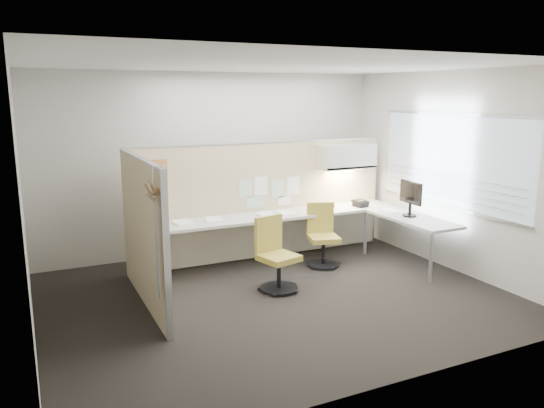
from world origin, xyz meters
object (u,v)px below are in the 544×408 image
chair_right (322,237)px  phone (360,203)px  desk (300,223)px  chair_left (275,257)px  monitor (411,197)px

chair_right → phone: size_ratio=3.75×
desk → phone: (1.12, 0.06, 0.18)m
desk → chair_left: (-0.82, -0.87, -0.17)m
monitor → chair_right: bearing=68.1°
chair_right → phone: (0.89, 0.33, 0.36)m
desk → chair_left: size_ratio=4.29×
chair_right → phone: 1.01m
monitor → phone: bearing=19.6°
desk → chair_right: chair_right is taller
chair_right → monitor: bearing=-10.3°
chair_left → chair_right: 1.21m
chair_left → monitor: (2.19, 0.06, 0.59)m
desk → chair_right: 0.40m
chair_right → monitor: size_ratio=1.77×
desk → chair_left: 1.21m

